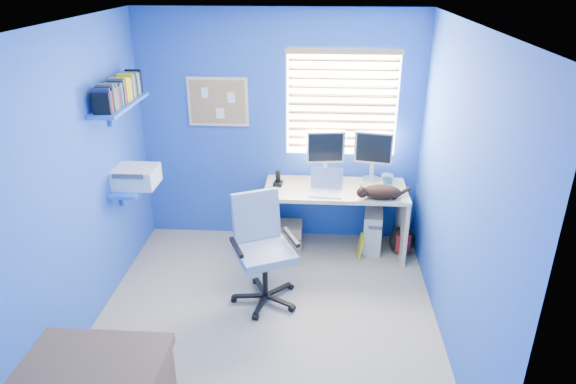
# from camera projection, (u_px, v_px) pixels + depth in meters

# --- Properties ---
(floor) EXTENTS (3.00, 3.20, 0.00)m
(floor) POSITION_uv_depth(u_px,v_px,m) (266.00, 319.00, 4.54)
(floor) COLOR #B3A78A
(floor) RESTS_ON ground
(ceiling) EXTENTS (3.00, 3.20, 0.00)m
(ceiling) POSITION_uv_depth(u_px,v_px,m) (260.00, 24.00, 3.52)
(ceiling) COLOR white
(ceiling) RESTS_ON wall_back
(wall_back) EXTENTS (3.00, 0.01, 2.50)m
(wall_back) POSITION_uv_depth(u_px,v_px,m) (280.00, 130.00, 5.49)
(wall_back) COLOR blue
(wall_back) RESTS_ON ground
(wall_front) EXTENTS (3.00, 0.01, 2.50)m
(wall_front) POSITION_uv_depth(u_px,v_px,m) (229.00, 319.00, 2.57)
(wall_front) COLOR blue
(wall_front) RESTS_ON ground
(wall_left) EXTENTS (0.01, 3.20, 2.50)m
(wall_left) POSITION_uv_depth(u_px,v_px,m) (78.00, 185.00, 4.12)
(wall_left) COLOR blue
(wall_left) RESTS_ON ground
(wall_right) EXTENTS (0.01, 3.20, 2.50)m
(wall_right) POSITION_uv_depth(u_px,v_px,m) (458.00, 195.00, 3.94)
(wall_right) COLOR blue
(wall_right) RESTS_ON ground
(desk) EXTENTS (1.48, 0.65, 0.74)m
(desk) POSITION_uv_depth(u_px,v_px,m) (334.00, 220.00, 5.49)
(desk) COLOR beige
(desk) RESTS_ON floor
(laptop) EXTENTS (0.35, 0.28, 0.22)m
(laptop) POSITION_uv_depth(u_px,v_px,m) (326.00, 184.00, 5.17)
(laptop) COLOR silver
(laptop) RESTS_ON desk
(monitor_left) EXTENTS (0.41, 0.17, 0.54)m
(monitor_left) POSITION_uv_depth(u_px,v_px,m) (325.00, 156.00, 5.45)
(monitor_left) COLOR silver
(monitor_left) RESTS_ON desk
(monitor_right) EXTENTS (0.42, 0.19, 0.54)m
(monitor_right) POSITION_uv_depth(u_px,v_px,m) (373.00, 156.00, 5.44)
(monitor_right) COLOR silver
(monitor_right) RESTS_ON desk
(phone) EXTENTS (0.10, 0.12, 0.17)m
(phone) POSITION_uv_depth(u_px,v_px,m) (278.00, 178.00, 5.37)
(phone) COLOR black
(phone) RESTS_ON desk
(mug) EXTENTS (0.10, 0.09, 0.10)m
(mug) POSITION_uv_depth(u_px,v_px,m) (387.00, 183.00, 5.34)
(mug) COLOR #2F7071
(mug) RESTS_ON desk
(cd_spindle) EXTENTS (0.13, 0.13, 0.07)m
(cd_spindle) POSITION_uv_depth(u_px,v_px,m) (387.00, 178.00, 5.50)
(cd_spindle) COLOR silver
(cd_spindle) RESTS_ON desk
(cat) EXTENTS (0.42, 0.30, 0.14)m
(cat) POSITION_uv_depth(u_px,v_px,m) (382.00, 192.00, 5.08)
(cat) COLOR black
(cat) RESTS_ON desk
(tower_pc) EXTENTS (0.24, 0.46, 0.45)m
(tower_pc) POSITION_uv_depth(u_px,v_px,m) (373.00, 229.00, 5.61)
(tower_pc) COLOR beige
(tower_pc) RESTS_ON floor
(drawer_boxes) EXTENTS (0.35, 0.28, 0.27)m
(drawer_boxes) POSITION_uv_depth(u_px,v_px,m) (286.00, 234.00, 5.69)
(drawer_boxes) COLOR tan
(drawer_boxes) RESTS_ON floor
(yellow_book) EXTENTS (0.03, 0.17, 0.24)m
(yellow_book) POSITION_uv_depth(u_px,v_px,m) (360.00, 246.00, 5.48)
(yellow_book) COLOR yellow
(yellow_book) RESTS_ON floor
(backpack) EXTENTS (0.28, 0.22, 0.32)m
(backpack) POSITION_uv_depth(u_px,v_px,m) (402.00, 240.00, 5.51)
(backpack) COLOR black
(backpack) RESTS_ON floor
(office_chair) EXTENTS (0.78, 0.78, 1.01)m
(office_chair) POSITION_uv_depth(u_px,v_px,m) (263.00, 263.00, 4.69)
(office_chair) COLOR black
(office_chair) RESTS_ON floor
(window_blinds) EXTENTS (1.15, 0.05, 1.10)m
(window_blinds) POSITION_uv_depth(u_px,v_px,m) (342.00, 104.00, 5.30)
(window_blinds) COLOR white
(window_blinds) RESTS_ON ground
(corkboard) EXTENTS (0.64, 0.02, 0.52)m
(corkboard) POSITION_uv_depth(u_px,v_px,m) (218.00, 102.00, 5.38)
(corkboard) COLOR beige
(corkboard) RESTS_ON ground
(wall_shelves) EXTENTS (0.42, 0.90, 1.05)m
(wall_shelves) POSITION_uv_depth(u_px,v_px,m) (126.00, 135.00, 4.72)
(wall_shelves) COLOR blue
(wall_shelves) RESTS_ON ground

